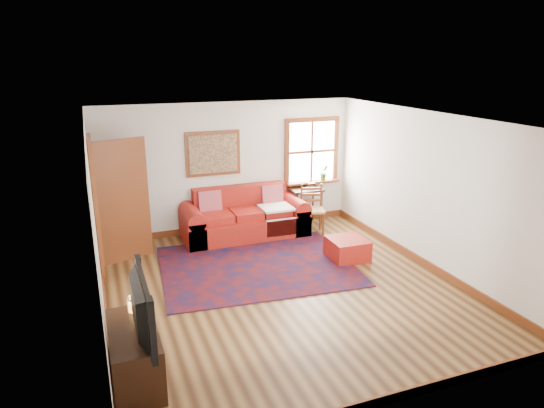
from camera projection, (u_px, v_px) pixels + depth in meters
name	position (u px, v px, depth m)	size (l,w,h in m)	color
ground	(281.00, 287.00, 7.23)	(5.50, 5.50, 0.00)	#3B2310
room_envelope	(281.00, 180.00, 6.76)	(5.04, 5.54, 2.52)	silver
window	(313.00, 158.00, 9.87)	(1.18, 0.20, 1.38)	white
doorway	(113.00, 202.00, 7.76)	(0.89, 1.08, 2.14)	black
framed_artwork	(213.00, 154.00, 9.10)	(1.05, 0.07, 0.85)	brown
persian_rug	(257.00, 265.00, 7.96)	(3.07, 2.45, 0.02)	#4F0C0B
red_leather_sofa	(244.00, 220.00, 9.25)	(2.35, 0.97, 0.92)	maroon
red_ottoman	(347.00, 249.00, 8.21)	(0.61, 0.61, 0.35)	maroon
side_table	(305.00, 194.00, 9.76)	(0.64, 0.48, 0.76)	black
ladder_back_chair	(312.00, 207.00, 9.35)	(0.54, 0.53, 0.94)	tan
media_cabinet	(135.00, 355.00, 5.08)	(0.49, 1.09, 0.60)	black
television	(133.00, 308.00, 4.77)	(1.14, 0.15, 0.65)	black
candle_hurricane	(133.00, 305.00, 5.32)	(0.12, 0.12, 0.18)	silver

